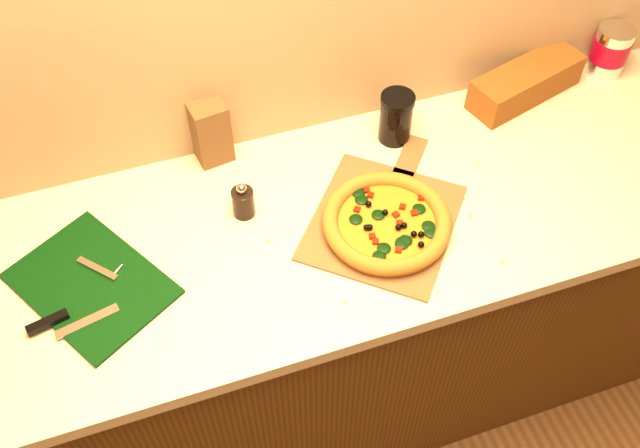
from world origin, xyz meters
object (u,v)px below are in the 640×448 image
at_px(pizza_peel, 385,218).
at_px(rolling_pin, 529,78).
at_px(pizza, 387,222).
at_px(cutting_board, 90,285).
at_px(dark_jar, 396,117).
at_px(coffee_canister, 610,50).
at_px(pepper_grinder, 243,202).

relative_size(pizza_peel, rolling_pin, 1.85).
height_order(pizza_peel, pizza, pizza).
distance_m(pizza, cutting_board, 0.70).
distance_m(pizza, dark_jar, 0.32).
distance_m(pizza_peel, cutting_board, 0.70).
relative_size(cutting_board, rolling_pin, 1.59).
height_order(pizza_peel, dark_jar, dark_jar).
height_order(cutting_board, rolling_pin, rolling_pin).
bearing_deg(coffee_canister, dark_jar, -175.10).
xyz_separation_m(coffee_canister, dark_jar, (-0.68, -0.06, -0.00)).
relative_size(cutting_board, coffee_canister, 2.98).
distance_m(cutting_board, rolling_pin, 1.31).
height_order(rolling_pin, coffee_canister, coffee_canister).
relative_size(pizza_peel, cutting_board, 1.16).
relative_size(pizza_peel, pizza, 1.62).
xyz_separation_m(pizza_peel, pizza, (-0.01, -0.03, 0.02)).
distance_m(pizza_peel, dark_jar, 0.29).
relative_size(cutting_board, pepper_grinder, 4.21).
relative_size(pepper_grinder, dark_jar, 0.72).
relative_size(pizza, coffee_canister, 2.14).
bearing_deg(pizza, rolling_pin, 31.76).
bearing_deg(dark_jar, cutting_board, -165.13).
xyz_separation_m(pepper_grinder, rolling_pin, (0.89, 0.20, -0.02)).
xyz_separation_m(pizza_peel, cutting_board, (-0.70, 0.03, 0.00)).
bearing_deg(cutting_board, pepper_grinder, -16.26).
xyz_separation_m(cutting_board, rolling_pin, (1.28, 0.30, 0.02)).
height_order(pizza_peel, coffee_canister, coffee_canister).
relative_size(pizza, dark_jar, 2.16).
bearing_deg(pepper_grinder, coffee_canister, 9.21).
relative_size(cutting_board, dark_jar, 3.01).
relative_size(coffee_canister, dark_jar, 1.01).
bearing_deg(coffee_canister, pepper_grinder, -170.79).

